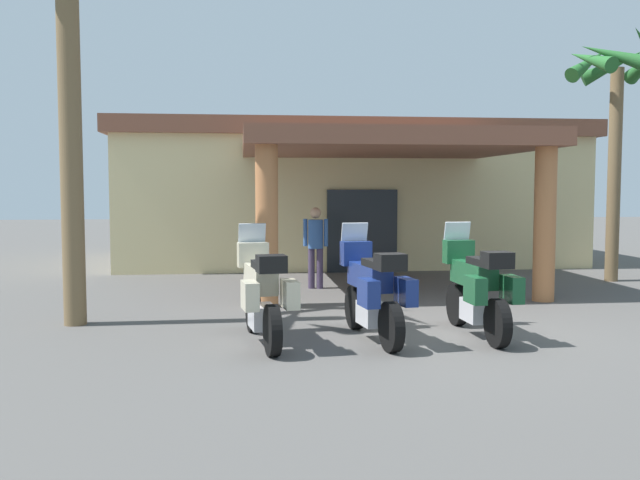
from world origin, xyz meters
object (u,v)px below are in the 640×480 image
object	(u,v)px
motel_building	(344,192)
motorcycle_green	(477,288)
palm_tree_near_portico	(616,91)
motorcycle_blue	(373,290)
pedestrian	(316,241)
motorcycle_cream	(262,293)

from	to	relation	value
motel_building	motorcycle_green	size ratio (longest dim) A/B	5.83
motorcycle_green	palm_tree_near_portico	world-z (taller)	palm_tree_near_portico
motel_building	motorcycle_blue	distance (m)	11.09
motorcycle_blue	palm_tree_near_portico	xyz separation A→B (m)	(6.62, 5.52, 3.63)
motorcycle_blue	pedestrian	xyz separation A→B (m)	(-0.26, 5.11, 0.30)
pedestrian	palm_tree_near_portico	distance (m)	7.65
motel_building	motorcycle_cream	xyz separation A→B (m)	(-2.76, -10.99, -1.32)
motel_building	motorcycle_blue	size ratio (longest dim) A/B	5.85
pedestrian	motorcycle_blue	bearing A→B (deg)	-163.33
motorcycle_blue	palm_tree_near_portico	size ratio (longest dim) A/B	0.39
motorcycle_cream	palm_tree_near_portico	world-z (taller)	palm_tree_near_portico
motorcycle_cream	motorcycle_green	world-z (taller)	same
motel_building	pedestrian	world-z (taller)	motel_building
motorcycle_blue	palm_tree_near_portico	world-z (taller)	palm_tree_near_portico
motel_building	palm_tree_near_portico	bearing A→B (deg)	-45.26
motorcycle_cream	motel_building	bearing A→B (deg)	-22.22
motorcycle_green	pedestrian	world-z (taller)	pedestrian
pedestrian	motorcycle_cream	bearing A→B (deg)	179.82
motel_building	motorcycle_green	xyz separation A→B (m)	(0.32, -10.85, -1.32)
motorcycle_cream	motorcycle_green	distance (m)	3.08
pedestrian	palm_tree_near_portico	bearing A→B (deg)	-72.75
motel_building	pedestrian	bearing A→B (deg)	-104.33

